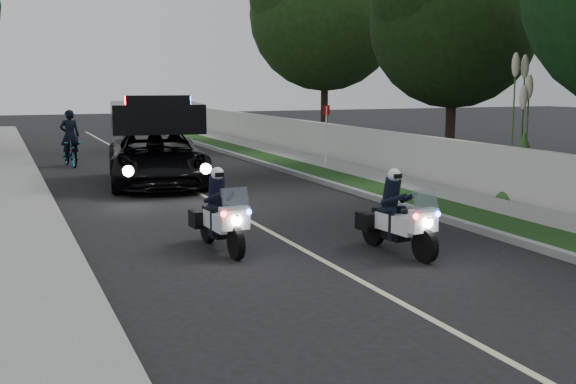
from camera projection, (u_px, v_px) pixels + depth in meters
name	position (u px, v px, depth m)	size (l,w,h in m)	color
ground	(319.00, 258.00, 12.98)	(120.00, 120.00, 0.00)	black
curb_right	(304.00, 176.00, 23.64)	(0.20, 60.00, 0.15)	gray
grass_verge	(323.00, 175.00, 23.91)	(1.20, 60.00, 0.16)	#193814
sidewalk_right	(358.00, 173.00, 24.40)	(1.40, 60.00, 0.16)	gray
property_wall	(384.00, 152.00, 24.67)	(0.22, 60.00, 1.50)	beige
curb_left	(44.00, 190.00, 20.56)	(0.20, 60.00, 0.15)	gray
sidewalk_left	(3.00, 192.00, 20.14)	(2.00, 60.00, 0.16)	gray
lane_marking	(183.00, 185.00, 22.11)	(0.12, 50.00, 0.01)	#BFB78C
police_moto_left	(221.00, 250.00, 13.61)	(0.66, 1.87, 1.59)	silver
police_moto_right	(397.00, 253.00, 13.37)	(0.66, 1.88, 1.60)	white
police_suv	(157.00, 184.00, 22.20)	(2.84, 6.13, 2.98)	black
bicycle	(71.00, 166.00, 26.93)	(0.64, 1.82, 0.95)	black
cyclist	(71.00, 166.00, 26.93)	(0.69, 0.46, 1.93)	black
sign_post	(326.00, 168.00, 26.50)	(0.37, 0.37, 2.38)	#B00C1C
pampas_far	(521.00, 202.00, 19.07)	(1.46, 1.46, 4.18)	beige
tree_right_c	(449.00, 168.00, 26.47)	(6.12, 6.12, 10.20)	black
tree_right_d	(324.00, 144.00, 36.11)	(7.46, 7.46, 12.43)	#214216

